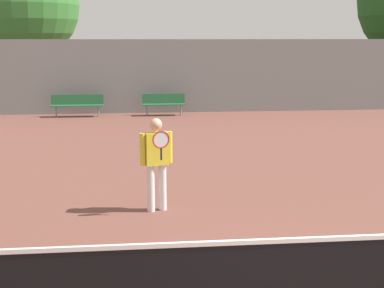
# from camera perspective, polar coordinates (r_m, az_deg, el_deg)

# --- Properties ---
(tennis_net) EXTENTS (12.17, 0.09, 1.04)m
(tennis_net) POSITION_cam_1_polar(r_m,az_deg,el_deg) (6.13, 12.86, -14.12)
(tennis_net) COLOR black
(tennis_net) RESTS_ON ground_plane
(tennis_player) EXTENTS (0.59, 0.48, 1.71)m
(tennis_player) POSITION_cam_1_polar(r_m,az_deg,el_deg) (9.65, -3.81, -1.53)
(tennis_player) COLOR silver
(tennis_player) RESTS_ON ground_plane
(bench_courtside_near) EXTENTS (1.72, 0.40, 0.87)m
(bench_courtside_near) POSITION_cam_1_polar(r_m,az_deg,el_deg) (21.67, -3.05, 4.50)
(bench_courtside_near) COLOR #28663D
(bench_courtside_near) RESTS_ON ground_plane
(bench_courtside_far) EXTENTS (2.07, 0.40, 0.87)m
(bench_courtside_far) POSITION_cam_1_polar(r_m,az_deg,el_deg) (21.77, -12.15, 4.31)
(bench_courtside_far) COLOR #28663D
(bench_courtside_far) RESTS_ON ground_plane
(back_fence) EXTENTS (30.29, 0.06, 3.03)m
(back_fence) POSITION_cam_1_polar(r_m,az_deg,el_deg) (22.44, -1.13, 7.25)
(back_fence) COLOR gray
(back_fence) RESTS_ON ground_plane
(tree_green_broad) EXTENTS (5.54, 5.54, 7.46)m
(tree_green_broad) POSITION_cam_1_polar(r_m,az_deg,el_deg) (28.89, -17.55, 13.94)
(tree_green_broad) COLOR brown
(tree_green_broad) RESTS_ON ground_plane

